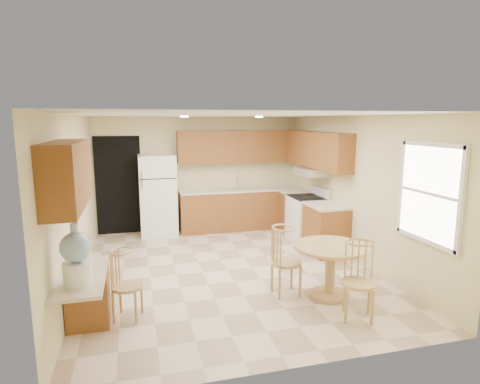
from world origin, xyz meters
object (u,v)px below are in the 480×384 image
object	(u,v)px
chair_desk	(126,280)
stove	(307,218)
dining_table	(330,263)
chair_table_b	(364,276)
water_crock	(76,257)
refrigerator	(158,195)
chair_table_a	(289,256)

from	to	relation	value
chair_desk	stove	bearing A→B (deg)	141.90
dining_table	chair_table_b	xyz separation A→B (m)	(0.05, -0.74, 0.10)
stove	chair_table_b	xyz separation A→B (m)	(-0.73, -3.27, 0.11)
stove	water_crock	bearing A→B (deg)	-141.38
chair_desk	water_crock	size ratio (longest dim) A/B	1.35
refrigerator	chair_desk	world-z (taller)	refrigerator
dining_table	chair_desk	bearing A→B (deg)	-179.95
refrigerator	chair_table_a	xyz separation A→B (m)	(1.54, -3.59, -0.27)
dining_table	chair_desk	world-z (taller)	chair_desk
refrigerator	water_crock	world-z (taller)	refrigerator
water_crock	chair_table_a	bearing A→B (deg)	16.52
chair_table_a	water_crock	distance (m)	2.74
chair_desk	water_crock	bearing A→B (deg)	-20.62
chair_table_a	chair_table_b	bearing A→B (deg)	32.84
refrigerator	dining_table	xyz separation A→B (m)	(2.09, -3.74, -0.37)
stove	chair_table_b	bearing A→B (deg)	-102.65
refrigerator	dining_table	bearing A→B (deg)	-60.81
chair_table_b	refrigerator	bearing A→B (deg)	-38.99
dining_table	chair_table_b	world-z (taller)	chair_table_b
chair_table_b	dining_table	bearing A→B (deg)	-60.66
refrigerator	chair_table_b	world-z (taller)	refrigerator
chair_table_a	chair_desk	distance (m)	2.15
stove	chair_desk	distance (m)	4.30
stove	chair_table_b	distance (m)	3.35
refrigerator	chair_table_a	distance (m)	3.91
dining_table	chair_table_a	distance (m)	0.58
water_crock	stove	bearing A→B (deg)	38.62
water_crock	chair_table_b	bearing A→B (deg)	-2.34
stove	dining_table	distance (m)	2.64
refrigerator	chair_table_a	world-z (taller)	refrigerator
chair_desk	dining_table	bearing A→B (deg)	105.92
dining_table	chair_desk	size ratio (longest dim) A/B	1.16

